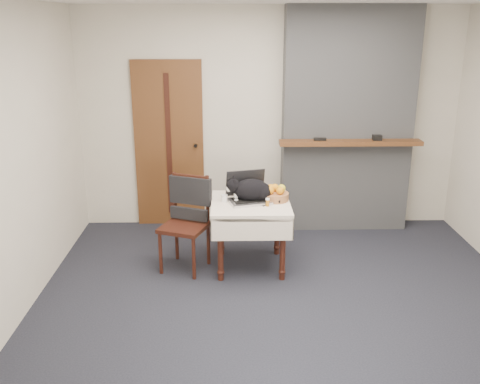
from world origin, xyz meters
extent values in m
plane|color=black|center=(0.00, 0.00, 0.00)|extent=(4.50, 4.50, 0.00)
cube|color=beige|center=(0.00, 2.00, 1.30)|extent=(4.50, 0.02, 2.60)
cube|color=beige|center=(-2.25, 0.00, 1.30)|extent=(0.02, 4.00, 2.60)
cube|color=brown|center=(-1.20, 1.98, 1.00)|extent=(0.82, 0.05, 2.00)
cube|color=#36190E|center=(-1.20, 1.95, 1.00)|extent=(0.06, 0.01, 1.70)
cylinder|color=black|center=(-0.88, 1.93, 1.00)|extent=(0.04, 0.06, 0.04)
cube|color=gray|center=(0.90, 1.85, 1.30)|extent=(1.50, 0.30, 2.60)
cube|color=brown|center=(0.90, 1.61, 1.10)|extent=(1.62, 0.18, 0.05)
cube|color=black|center=(0.55, 1.61, 1.14)|extent=(0.14, 0.04, 0.03)
cube|color=black|center=(1.20, 1.61, 1.16)|extent=(0.10, 0.07, 0.06)
cylinder|color=#36190E|center=(-0.57, 0.42, 0.32)|extent=(0.06, 0.06, 0.64)
sphere|color=#36190E|center=(-0.57, 0.42, 0.08)|extent=(0.07, 0.07, 0.07)
cylinder|color=#36190E|center=(0.03, 0.42, 0.32)|extent=(0.06, 0.06, 0.64)
sphere|color=#36190E|center=(0.03, 0.42, 0.08)|extent=(0.07, 0.07, 0.07)
cylinder|color=#36190E|center=(-0.57, 1.02, 0.32)|extent=(0.06, 0.06, 0.64)
sphere|color=#36190E|center=(-0.57, 1.02, 0.08)|extent=(0.07, 0.07, 0.07)
cylinder|color=#36190E|center=(0.03, 1.02, 0.32)|extent=(0.06, 0.06, 0.64)
sphere|color=#36190E|center=(0.03, 1.02, 0.08)|extent=(0.07, 0.07, 0.07)
cube|color=white|center=(-0.27, 0.72, 0.67)|extent=(0.78, 0.78, 0.06)
cube|color=white|center=(-0.27, 0.33, 0.56)|extent=(0.78, 0.01, 0.22)
cube|color=white|center=(-0.27, 1.10, 0.56)|extent=(0.78, 0.01, 0.22)
cube|color=white|center=(-0.65, 0.72, 0.56)|extent=(0.01, 0.78, 0.22)
cube|color=white|center=(0.12, 0.72, 0.56)|extent=(0.01, 0.78, 0.22)
cube|color=#B7B7BC|center=(-0.28, 0.71, 0.71)|extent=(0.46, 0.37, 0.02)
cube|color=black|center=(-0.28, 0.71, 0.73)|extent=(0.37, 0.27, 0.00)
cube|color=black|center=(-0.32, 0.87, 0.86)|extent=(0.40, 0.17, 0.27)
cube|color=#ADD8FD|center=(-0.32, 0.86, 0.86)|extent=(0.37, 0.15, 0.24)
ellipsoid|color=black|center=(-0.26, 0.75, 0.81)|extent=(0.37, 0.23, 0.23)
ellipsoid|color=black|center=(-0.15, 0.76, 0.79)|extent=(0.20, 0.22, 0.19)
sphere|color=black|center=(-0.44, 0.74, 0.87)|extent=(0.14, 0.14, 0.13)
ellipsoid|color=white|center=(-0.49, 0.74, 0.84)|extent=(0.06, 0.07, 0.06)
ellipsoid|color=white|center=(-0.41, 0.74, 0.77)|extent=(0.06, 0.08, 0.09)
cone|color=black|center=(-0.43, 0.70, 0.94)|extent=(0.05, 0.05, 0.05)
cone|color=black|center=(-0.43, 0.78, 0.94)|extent=(0.05, 0.05, 0.05)
cylinder|color=black|center=(-0.07, 0.68, 0.73)|extent=(0.20, 0.09, 0.04)
sphere|color=white|center=(-0.41, 0.70, 0.72)|extent=(0.04, 0.04, 0.04)
sphere|color=white|center=(-0.42, 0.78, 0.72)|extent=(0.04, 0.04, 0.04)
cylinder|color=white|center=(-0.53, 0.74, 0.74)|extent=(0.06, 0.06, 0.07)
cylinder|color=#A96814|center=(-0.11, 0.59, 0.73)|extent=(0.03, 0.03, 0.06)
cylinder|color=white|center=(-0.11, 0.59, 0.77)|extent=(0.04, 0.04, 0.02)
cylinder|color=#AD7146|center=(-0.02, 0.78, 0.74)|extent=(0.27, 0.27, 0.08)
sphere|color=#FF9E15|center=(-0.07, 0.74, 0.81)|extent=(0.08, 0.08, 0.08)
sphere|color=#FF9E15|center=(0.02, 0.73, 0.81)|extent=(0.08, 0.08, 0.08)
sphere|color=#FF9E15|center=(-0.02, 0.83, 0.81)|extent=(0.08, 0.08, 0.08)
sphere|color=yellow|center=(0.05, 0.81, 0.81)|extent=(0.08, 0.08, 0.08)
sphere|color=#FF9E15|center=(-0.06, 0.82, 0.81)|extent=(0.08, 0.08, 0.08)
cube|color=black|center=(-0.07, 0.72, 0.70)|extent=(0.13, 0.09, 0.01)
cube|color=#36190E|center=(-0.93, 0.68, 0.45)|extent=(0.55, 0.55, 0.04)
cylinder|color=#36190E|center=(-1.17, 0.57, 0.23)|extent=(0.04, 0.04, 0.45)
cylinder|color=#36190E|center=(-0.83, 0.44, 0.23)|extent=(0.04, 0.04, 0.45)
cylinder|color=#36190E|center=(-1.04, 0.91, 0.23)|extent=(0.04, 0.04, 0.45)
cylinder|color=#36190E|center=(-0.70, 0.78, 0.23)|extent=(0.04, 0.04, 0.45)
cylinder|color=#36190E|center=(-1.04, 0.91, 0.71)|extent=(0.04, 0.04, 0.50)
cylinder|color=#36190E|center=(-0.70, 0.78, 0.71)|extent=(0.04, 0.04, 0.50)
cube|color=#36190E|center=(-0.87, 0.85, 0.81)|extent=(0.35, 0.16, 0.28)
cube|color=black|center=(-0.87, 0.84, 0.79)|extent=(0.44, 0.22, 0.28)
camera|label=1|loc=(-0.48, -4.31, 2.43)|focal=40.00mm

